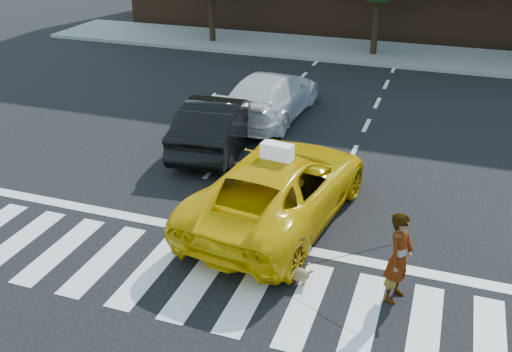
{
  "coord_description": "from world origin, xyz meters",
  "views": [
    {
      "loc": [
        3.79,
        -7.64,
        6.34
      ],
      "look_at": [
        0.3,
        2.32,
        1.1
      ],
      "focal_mm": 40.0,
      "sensor_mm": 36.0,
      "label": 1
    }
  ],
  "objects_px": {
    "taxi": "(279,187)",
    "black_sedan": "(219,122)",
    "woman": "(399,258)",
    "dog": "(294,273)",
    "white_suv": "(270,95)"
  },
  "relations": [
    {
      "from": "black_sedan",
      "to": "taxi",
      "type": "bearing_deg",
      "value": 125.03
    },
    {
      "from": "taxi",
      "to": "woman",
      "type": "xyz_separation_m",
      "value": [
        2.72,
        -1.95,
        0.08
      ]
    },
    {
      "from": "black_sedan",
      "to": "dog",
      "type": "height_order",
      "value": "black_sedan"
    },
    {
      "from": "black_sedan",
      "to": "woman",
      "type": "height_order",
      "value": "woman"
    },
    {
      "from": "white_suv",
      "to": "dog",
      "type": "distance_m",
      "value": 8.56
    },
    {
      "from": "black_sedan",
      "to": "dog",
      "type": "xyz_separation_m",
      "value": [
        3.66,
        -5.3,
        -0.51
      ]
    },
    {
      "from": "taxi",
      "to": "black_sedan",
      "type": "distance_m",
      "value": 4.17
    },
    {
      "from": "black_sedan",
      "to": "woman",
      "type": "bearing_deg",
      "value": 131.2
    },
    {
      "from": "black_sedan",
      "to": "white_suv",
      "type": "relative_size",
      "value": 0.89
    },
    {
      "from": "taxi",
      "to": "woman",
      "type": "bearing_deg",
      "value": 151.76
    },
    {
      "from": "white_suv",
      "to": "dog",
      "type": "height_order",
      "value": "white_suv"
    },
    {
      "from": "taxi",
      "to": "woman",
      "type": "height_order",
      "value": "woman"
    },
    {
      "from": "taxi",
      "to": "woman",
      "type": "relative_size",
      "value": 3.25
    },
    {
      "from": "taxi",
      "to": "black_sedan",
      "type": "relative_size",
      "value": 1.24
    },
    {
      "from": "white_suv",
      "to": "woman",
      "type": "xyz_separation_m",
      "value": [
        4.83,
        -7.81,
        0.12
      ]
    }
  ]
}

